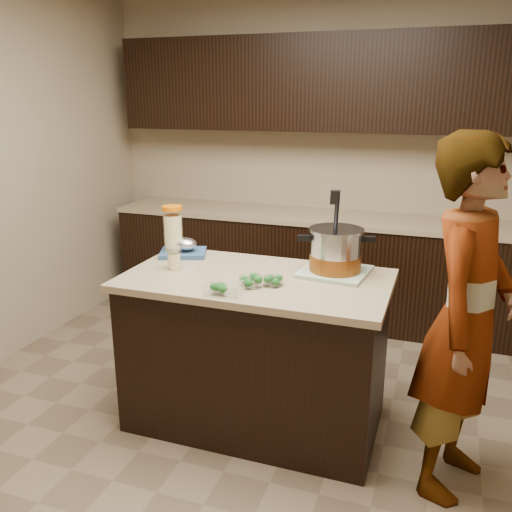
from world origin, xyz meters
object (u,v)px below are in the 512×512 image
at_px(island, 256,350).
at_px(person, 466,321).
at_px(stock_pot, 336,253).
at_px(lemonade_pitcher, 173,233).

distance_m(island, person, 1.17).
distance_m(stock_pot, lemonade_pitcher, 1.03).
xyz_separation_m(island, person, (1.09, -0.17, 0.41)).
distance_m(island, lemonade_pitcher, 0.89).
bearing_deg(stock_pot, person, -43.62).
bearing_deg(lemonade_pitcher, person, -13.16).
bearing_deg(stock_pot, island, -168.23).
xyz_separation_m(island, stock_pot, (0.40, 0.20, 0.57)).
relative_size(lemonade_pitcher, person, 0.18).
xyz_separation_m(stock_pot, lemonade_pitcher, (-1.03, 0.03, 0.02)).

